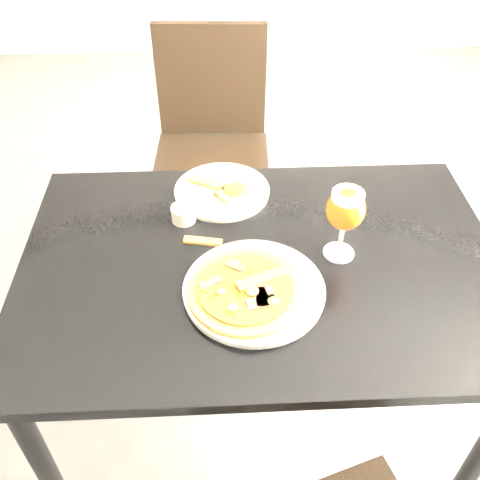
{
  "coord_description": "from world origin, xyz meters",
  "views": [
    {
      "loc": [
        -0.0,
        -1.06,
        1.67
      ],
      "look_at": [
        0.04,
        -0.12,
        0.83
      ],
      "focal_mm": 40.0,
      "sensor_mm": 36.0,
      "label": 1
    }
  ],
  "objects_px": {
    "dining_table": "(260,285)",
    "pizza": "(246,290)",
    "beer_glass": "(346,210)",
    "chair_far": "(212,145)"
  },
  "relations": [
    {
      "from": "pizza",
      "to": "beer_glass",
      "type": "bearing_deg",
      "value": 29.85
    },
    {
      "from": "dining_table",
      "to": "pizza",
      "type": "relative_size",
      "value": 4.52
    },
    {
      "from": "dining_table",
      "to": "pizza",
      "type": "xyz_separation_m",
      "value": [
        -0.04,
        -0.12,
        0.12
      ]
    },
    {
      "from": "dining_table",
      "to": "pizza",
      "type": "height_order",
      "value": "pizza"
    },
    {
      "from": "dining_table",
      "to": "beer_glass",
      "type": "relative_size",
      "value": 6.16
    },
    {
      "from": "dining_table",
      "to": "chair_far",
      "type": "xyz_separation_m",
      "value": [
        -0.13,
        0.88,
        -0.13
      ]
    },
    {
      "from": "beer_glass",
      "to": "chair_far",
      "type": "bearing_deg",
      "value": 110.49
    },
    {
      "from": "pizza",
      "to": "beer_glass",
      "type": "relative_size",
      "value": 1.36
    },
    {
      "from": "beer_glass",
      "to": "pizza",
      "type": "bearing_deg",
      "value": -150.15
    },
    {
      "from": "chair_far",
      "to": "pizza",
      "type": "xyz_separation_m",
      "value": [
        0.08,
        -1.01,
        0.24
      ]
    }
  ]
}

